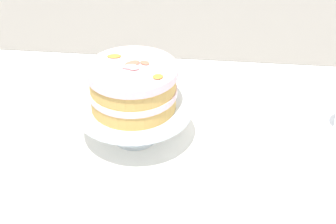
# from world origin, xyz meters

# --- Properties ---
(dining_table) EXTENTS (1.40, 1.00, 0.74)m
(dining_table) POSITION_xyz_m (0.00, -0.02, 0.65)
(dining_table) COLOR white
(dining_table) RESTS_ON ground
(linen_napkin) EXTENTS (0.35, 0.35, 0.00)m
(linen_napkin) POSITION_xyz_m (-0.15, 0.06, 0.74)
(linen_napkin) COLOR white
(linen_napkin) RESTS_ON dining_table
(cake_stand) EXTENTS (0.29, 0.29, 0.10)m
(cake_stand) POSITION_xyz_m (-0.15, 0.06, 0.82)
(cake_stand) COLOR silver
(cake_stand) RESTS_ON linen_napkin
(layer_cake) EXTENTS (0.22, 0.22, 0.12)m
(layer_cake) POSITION_xyz_m (-0.15, 0.06, 0.90)
(layer_cake) COLOR tan
(layer_cake) RESTS_ON cake_stand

